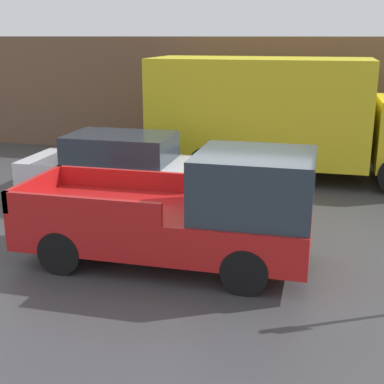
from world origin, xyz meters
name	(u,v)px	position (x,y,z in m)	size (l,w,h in m)	color
ground_plane	(235,260)	(0.00, 0.00, 0.00)	(60.00, 60.00, 0.00)	#3D3D3F
building_wall	(282,98)	(0.00, 8.88, 1.95)	(28.00, 0.15, 3.90)	brown
pickup_truck	(191,213)	(-0.74, -0.38, 0.97)	(5.09, 2.03, 2.08)	red
car	(118,168)	(-3.36, 2.81, 0.86)	(4.48, 1.92, 1.68)	silver
delivery_truck	(281,114)	(0.22, 6.28, 1.80)	(7.96, 2.61, 3.33)	gold
newspaper_box	(268,142)	(-0.34, 8.55, 0.55)	(0.45, 0.40, 1.11)	gold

